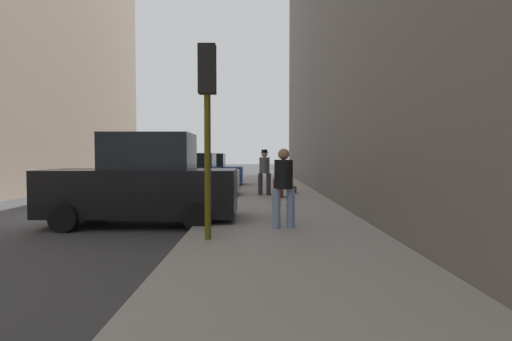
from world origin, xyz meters
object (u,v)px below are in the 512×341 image
Objects in this scene: duffel_bag at (294,190)px; traffic_light at (209,99)px; parked_silver_sedan at (188,177)px; fire_hydrant at (236,182)px; parked_blue_sedan at (205,171)px; pedestrian_with_beanie at (266,170)px; parked_black_suv at (146,183)px; pedestrian_in_jeans at (285,184)px; rolling_suitcase at (280,188)px.

traffic_light is at bearing -104.93° from duffel_bag.
parked_silver_sedan is 2.63m from fire_hydrant.
traffic_light is (1.85, -13.45, 1.91)m from parked_blue_sedan.
fire_hydrant is 0.40× the size of pedestrian_with_beanie.
pedestrian_in_jeans is at bearing -19.78° from parked_black_suv.
fire_hydrant is at bearing 90.28° from traffic_light.
parked_black_suv is 1.10× the size of parked_blue_sedan.
fire_hydrant is at bearing 122.30° from rolling_suitcase.
parked_black_suv is 1.28× the size of traffic_light.
duffel_bag is at bearing 83.48° from pedestrian_in_jeans.
traffic_light reaches higher than pedestrian_in_jeans.
traffic_light is 8.18× the size of duffel_bag.
parked_black_suv is 10.47× the size of duffel_bag.
pedestrian_with_beanie is (3.08, -0.20, 0.29)m from parked_silver_sedan.
parked_black_suv is at bearing 128.30° from traffic_light.
pedestrian_in_jeans is at bearing -74.80° from parked_blue_sedan.
parked_black_suv reaches higher than duffel_bag.
rolling_suitcase is at bearing -55.76° from pedestrian_with_beanie.
parked_silver_sedan is 3.10m from pedestrian_with_beanie.
rolling_suitcase is at bearing -112.75° from duffel_bag.
pedestrian_with_beanie is at bearing 92.16° from pedestrian_in_jeans.
parked_black_suv reaches higher than fire_hydrant.
parked_black_suv is 2.59× the size of pedestrian_with_beanie.
parked_silver_sedan is 9.59× the size of duffel_bag.
parked_black_suv is 11.11m from parked_blue_sedan.
pedestrian_with_beanie reaches higher than duffel_bag.
pedestrian_with_beanie is 1.71× the size of rolling_suitcase.
traffic_light reaches higher than parked_black_suv.
parked_black_suv is 6.21m from rolling_suitcase.
duffel_bag is (1.15, 0.81, -0.85)m from pedestrian_with_beanie.
pedestrian_with_beanie is at bearing -145.07° from duffel_bag.
traffic_light reaches higher than fire_hydrant.
rolling_suitcase is (1.78, -2.82, -0.01)m from fire_hydrant.
traffic_light is 2.03× the size of pedestrian_with_beanie.
duffel_bag is (4.24, -4.52, -0.56)m from parked_blue_sedan.
pedestrian_in_jeans is at bearing 37.50° from traffic_light.
parked_black_suv is at bearing 160.22° from pedestrian_in_jeans.
parked_silver_sedan is 1.17× the size of traffic_light.
parked_blue_sedan is 1.17× the size of traffic_light.
rolling_suitcase reaches higher than fire_hydrant.
duffel_bag is at bearing 34.93° from pedestrian_with_beanie.
parked_silver_sedan is 5.99× the size of fire_hydrant.
rolling_suitcase is at bearing 54.57° from parked_black_suv.
parked_blue_sedan is at bearing 90.00° from parked_silver_sedan.
pedestrian_with_beanie is at bearing 124.24° from rolling_suitcase.
duffel_bag is at bearing 8.13° from parked_silver_sedan.
fire_hydrant is at bearing 77.08° from parked_black_suv.
rolling_suitcase is (3.59, -6.07, -0.36)m from parked_blue_sedan.
parked_blue_sedan is 5.97× the size of fire_hydrant.
parked_silver_sedan and parked_blue_sedan have the same top height.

